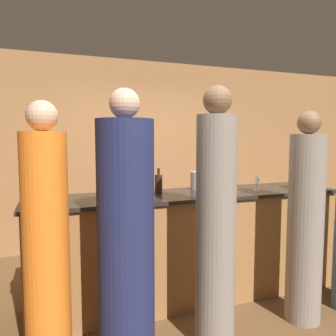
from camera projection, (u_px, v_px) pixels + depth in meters
ground_plane at (190, 296)px, 3.38m from camera, size 14.00×14.00×0.00m
back_wall at (140, 153)px, 5.06m from camera, size 8.00×0.06×2.80m
bar_counter at (190, 245)px, 3.33m from camera, size 3.17×0.71×1.08m
bartender at (122, 204)px, 3.95m from camera, size 0.31×0.31×1.78m
guest_1 at (216, 225)px, 2.52m from camera, size 0.31×0.31×2.01m
guest_2 at (46, 249)px, 2.19m from camera, size 0.30×0.30×1.87m
guest_3 at (126, 241)px, 2.29m from camera, size 0.40×0.40×1.96m
guest_4 at (305, 224)px, 2.87m from camera, size 0.31×0.31×1.86m
wine_bottle_0 at (159, 184)px, 3.22m from camera, size 0.08×0.08×0.26m
ice_bucket at (200, 180)px, 3.52m from camera, size 0.21×0.21×0.19m
wine_glass_0 at (257, 179)px, 3.43m from camera, size 0.07×0.07×0.17m
wine_glass_1 at (297, 177)px, 3.60m from camera, size 0.06×0.06×0.17m
wine_glass_2 at (127, 187)px, 2.90m from camera, size 0.08×0.08×0.15m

